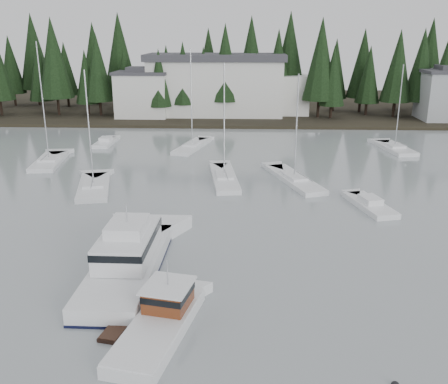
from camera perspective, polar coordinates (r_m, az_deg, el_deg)
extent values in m
cube|color=black|center=(108.82, 2.20, 9.81)|extent=(240.00, 54.00, 1.00)
cube|color=silver|center=(92.27, -9.28, 10.83)|extent=(9.00, 7.00, 7.50)
cube|color=#38383D|center=(91.89, -9.40, 13.30)|extent=(9.54, 7.42, 0.50)
cube|color=#38383D|center=(91.85, -9.42, 13.67)|extent=(4.95, 3.85, 0.80)
cube|color=silver|center=(93.42, -0.94, 11.91)|extent=(24.00, 10.00, 10.00)
cube|color=#38383D|center=(93.03, -0.96, 15.15)|extent=(25.00, 11.00, 1.20)
cube|color=silver|center=(95.65, 6.47, 11.03)|extent=(10.00, 8.00, 7.00)
cube|color=white|center=(27.26, -7.52, -15.69)|extent=(4.30, 8.47, 1.17)
cube|color=white|center=(26.92, -7.57, -14.57)|extent=(4.22, 8.30, 0.11)
cube|color=#4B1B0F|center=(27.88, -6.39, -11.79)|extent=(2.66, 2.83, 1.26)
cube|color=white|center=(27.56, -6.43, -10.57)|extent=(2.99, 3.20, 0.11)
cube|color=black|center=(27.76, -6.40, -11.34)|extent=(2.72, 2.88, 0.36)
cylinder|color=#A5A8AD|center=(27.21, -6.49, -9.15)|extent=(0.08, 0.08, 1.44)
cube|color=black|center=(28.14, -11.92, -15.10)|extent=(1.65, 3.04, 0.49)
cube|color=white|center=(33.43, -10.95, -9.02)|extent=(4.03, 12.56, 1.82)
cube|color=black|center=(33.49, -10.94, -9.22)|extent=(4.07, 12.62, 0.25)
cube|color=white|center=(33.23, -10.87, -5.82)|extent=(3.26, 6.54, 1.65)
cube|color=black|center=(33.08, -10.91, -5.19)|extent=(3.34, 6.61, 0.45)
cube|color=white|center=(32.78, -10.99, -3.91)|extent=(2.36, 3.28, 0.74)
cylinder|color=#A5A8AD|center=(32.46, -11.09, -2.41)|extent=(0.10, 0.10, 1.25)
cube|color=white|center=(51.88, -14.62, 0.29)|extent=(4.96, 9.55, 1.05)
cube|color=white|center=(51.69, -14.68, 0.97)|extent=(2.72, 3.49, 0.30)
cylinder|color=#A5A8AD|center=(50.44, -15.17, 6.95)|extent=(0.14, 0.14, 11.22)
cube|color=white|center=(53.34, 8.01, 1.18)|extent=(5.85, 11.14, 1.05)
cube|color=white|center=(53.16, 8.04, 1.85)|extent=(2.84, 4.08, 0.30)
cylinder|color=#A5A8AD|center=(51.99, 8.29, 7.36)|extent=(0.14, 0.14, 10.64)
cube|color=white|center=(63.76, -19.31, 3.08)|extent=(4.08, 9.34, 1.05)
cube|color=white|center=(63.61, -19.37, 3.65)|extent=(2.43, 3.31, 0.30)
cylinder|color=#A5A8AD|center=(62.43, -20.00, 9.60)|extent=(0.14, 0.14, 13.61)
cube|color=white|center=(68.45, -3.64, 5.02)|extent=(4.74, 10.22, 1.05)
cube|color=white|center=(68.32, -3.65, 5.54)|extent=(2.45, 3.68, 0.30)
cylinder|color=#A5A8AD|center=(67.28, -3.75, 10.70)|extent=(0.14, 0.14, 12.63)
cube|color=white|center=(53.35, 0.03, 1.36)|extent=(3.86, 11.00, 1.05)
cube|color=white|center=(53.17, 0.03, 2.03)|extent=(2.19, 3.86, 0.30)
cylinder|color=#A5A8AD|center=(51.91, 0.03, 8.10)|extent=(0.14, 0.14, 11.66)
cube|color=white|center=(71.02, 18.91, 4.55)|extent=(4.15, 8.70, 1.05)
cube|color=white|center=(70.88, 18.96, 5.06)|extent=(2.42, 3.12, 0.30)
cylinder|color=#A5A8AD|center=(70.01, 19.39, 9.22)|extent=(0.14, 0.14, 10.67)
cube|color=white|center=(46.81, 16.32, -1.66)|extent=(3.81, 7.06, 0.90)
cube|color=white|center=(46.59, 16.39, -0.85)|extent=(1.99, 2.46, 0.55)
cube|color=white|center=(72.65, -13.34, 5.38)|extent=(2.27, 6.32, 0.90)
cube|color=white|center=(72.51, -13.37, 5.92)|extent=(1.52, 2.03, 0.55)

